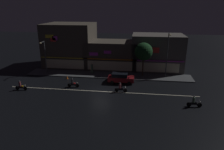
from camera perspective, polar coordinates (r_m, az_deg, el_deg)
name	(u,v)px	position (r m, az deg, el deg)	size (l,w,h in m)	color
ground_plane	(101,91)	(31.09, -3.21, -4.57)	(140.00, 140.00, 0.00)	black
lane_divider_stripe	(101,91)	(31.09, -3.21, -4.56)	(28.77, 0.16, 0.01)	beige
sidewalk_far	(108,75)	(38.14, -1.07, 0.01)	(30.29, 3.87, 0.14)	#424447
storefront_left_block	(70,45)	(45.08, -11.49, 8.28)	(9.89, 8.68, 8.89)	#4C443A
storefront_center_block	(112,55)	(42.28, -0.04, 5.69)	(10.89, 6.50, 5.57)	#4C443A
storefront_right_block	(157,52)	(42.06, 12.42, 6.19)	(9.90, 6.82, 7.01)	#56514C
streetlamp_west	(45,54)	(40.08, -18.26, 5.52)	(0.44, 1.64, 6.08)	#47494C
streetlamp_mid	(167,52)	(36.76, 15.18, 6.16)	(0.44, 1.64, 7.84)	#47494C
pedestrian_on_sidewalk	(92,69)	(38.80, -5.60, 1.75)	(0.42, 0.42, 1.94)	#4C664C
street_tree	(144,52)	(36.79, 8.78, 6.42)	(3.20, 3.20, 6.07)	#473323
parked_car_near_kerb	(121,78)	(34.22, 2.44, -0.79)	(4.30, 1.98, 1.67)	maroon
motorcycle_lead	(73,83)	(33.02, -10.83, -2.29)	(1.90, 0.60, 1.52)	black
motorcycle_following	(21,86)	(34.31, -24.07, -2.84)	(1.90, 0.60, 1.52)	black
motorcycle_opposite_lane	(121,88)	(30.62, 2.40, -3.65)	(1.90, 0.60, 1.52)	black
motorcycle_trailing_far	(194,102)	(28.25, 21.89, -7.06)	(1.90, 0.60, 1.52)	black
traffic_cone	(67,77)	(37.09, -12.39, -0.65)	(0.36, 0.36, 0.55)	orange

